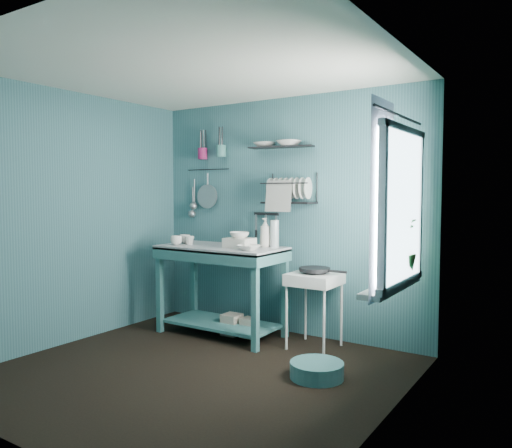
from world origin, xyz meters
The scene contains 36 objects.
floor centered at (0.00, 0.00, 0.00)m, with size 3.20×3.20×0.00m, color black.
ceiling centered at (0.00, 0.00, 2.50)m, with size 3.20×3.20×0.00m, color silver.
wall_back centered at (0.00, 1.50, 1.25)m, with size 3.20×3.20×0.00m, color #315E65.
wall_front centered at (0.00, -1.50, 1.25)m, with size 3.20×3.20×0.00m, color #315E65.
wall_left centered at (-1.60, 0.00, 1.25)m, with size 3.00×3.00×0.00m, color #315E65.
wall_right centered at (1.60, 0.00, 1.25)m, with size 3.00×3.00×0.00m, color #315E65.
work_counter centered at (-0.50, 1.02, 0.47)m, with size 1.33×0.66×0.94m, color #326A6B.
mug_left centered at (-0.98, 0.86, 0.99)m, with size 0.12×0.12×0.10m, color silver.
mug_mid centered at (-0.88, 0.96, 0.99)m, with size 0.10×0.10×0.09m, color silver.
mug_right centered at (-1.00, 1.02, 0.99)m, with size 0.12×0.12×0.10m, color silver.
wash_tub centered at (-0.25, 1.00, 0.99)m, with size 0.28×0.22×0.10m, color beige.
tub_bowl centered at (-0.25, 1.00, 1.07)m, with size 0.20×0.20×0.06m, color silver.
soap_bottle centered at (-0.08, 1.22, 1.09)m, with size 0.12×0.12×0.30m, color beige.
water_bottle centered at (0.02, 1.24, 1.08)m, with size 0.09×0.09×0.28m, color #A4B3B7.
counter_bowl centered at (-0.05, 0.87, 0.97)m, with size 0.22×0.22×0.05m, color silver.
hotplate_stand centered at (0.52, 1.16, 0.36)m, with size 0.45×0.45×0.73m, color silver.
frying_pan centered at (0.52, 1.16, 0.76)m, with size 0.30×0.30×0.04m, color black.
knife_strip centered at (-0.22, 1.47, 1.27)m, with size 0.32×0.02×0.03m, color black.
dish_rack centered at (0.12, 1.37, 1.54)m, with size 0.55×0.24×0.32m, color black.
upper_shelf centered at (0.01, 1.40, 1.97)m, with size 0.70×0.18×0.01m, color black.
shelf_bowl_left centered at (-0.20, 1.40, 2.09)m, with size 0.21×0.21×0.05m, color silver.
shelf_bowl_right centered at (0.10, 1.40, 2.06)m, with size 0.23×0.23×0.06m, color silver.
utensil_cup_magenta centered at (-1.07, 1.42, 1.95)m, with size 0.11×0.11×0.13m, color #921B51.
utensil_cup_teal centered at (-0.80, 1.42, 1.97)m, with size 0.11×0.11×0.13m, color teal.
colander centered at (-1.02, 1.45, 1.45)m, with size 0.28×0.28×0.03m, color #929599.
ladle_outer centered at (-1.23, 1.46, 1.51)m, with size 0.01×0.01×0.30m, color #929599.
ladle_inner centered at (-1.25, 1.46, 1.41)m, with size 0.01×0.01×0.30m, color #929599.
hook_rail centered at (-1.03, 1.47, 1.77)m, with size 0.01×0.01×0.60m, color black.
window_glass centered at (1.59, 0.45, 1.40)m, with size 1.10×1.10×0.00m, color white.
windowsill centered at (1.50, 0.45, 0.81)m, with size 0.16×0.95×0.04m, color silver.
curtain centered at (1.52, 0.15, 1.45)m, with size 1.35×1.35×0.00m, color white.
curtain_rod centered at (1.54, 0.45, 2.05)m, with size 0.02×0.02×1.05m, color black.
potted_plant centered at (1.47, 0.66, 1.08)m, with size 0.28×0.28×0.50m, color #255E26.
storage_tin_large centered at (-0.40, 1.07, 0.11)m, with size 0.18×0.18×0.22m, color gray.
storage_tin_small centered at (-0.20, 1.10, 0.10)m, with size 0.15×0.15×0.20m, color gray.
floor_basin centered at (0.90, 0.45, 0.07)m, with size 0.44×0.44×0.13m, color #3F797C.
Camera 1 is at (2.65, -3.12, 1.51)m, focal length 35.00 mm.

